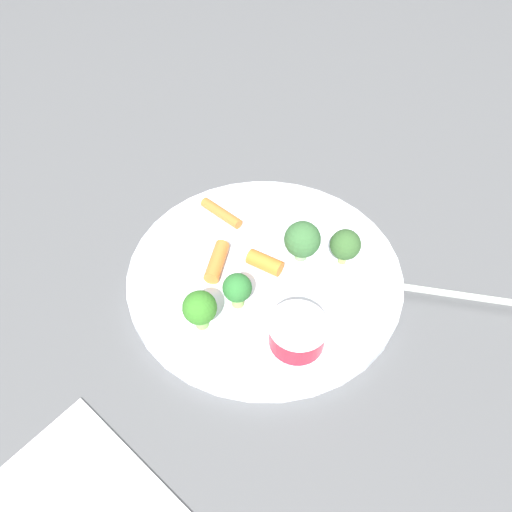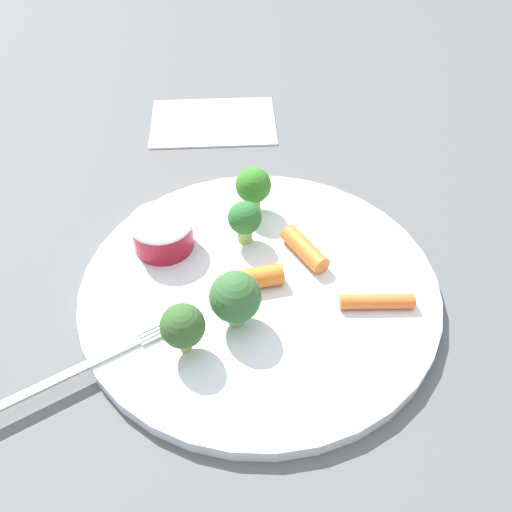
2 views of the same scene
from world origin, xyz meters
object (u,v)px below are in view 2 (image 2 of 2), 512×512
(fork, at_px, (61,378))
(carrot_stick_1, at_px, (305,249))
(napkin, at_px, (213,121))
(broccoli_floret_3, at_px, (253,186))
(carrot_stick_2, at_px, (377,301))
(broccoli_floret_1, at_px, (235,298))
(broccoli_floret_2, at_px, (183,326))
(broccoli_floret_0, at_px, (245,219))
(sauce_cup, at_px, (163,233))
(carrot_stick_0, at_px, (259,277))
(plate, at_px, (260,289))

(fork, bearing_deg, carrot_stick_1, -126.53)
(carrot_stick_1, bearing_deg, napkin, -49.56)
(broccoli_floret_3, bearing_deg, carrot_stick_2, 148.26)
(broccoli_floret_1, distance_m, fork, 0.14)
(napkin, bearing_deg, broccoli_floret_3, 124.44)
(broccoli_floret_2, height_order, carrot_stick_2, broccoli_floret_2)
(broccoli_floret_0, distance_m, carrot_stick_2, 0.13)
(sauce_cup, relative_size, carrot_stick_0, 1.44)
(plate, bearing_deg, fork, 51.50)
(sauce_cup, bearing_deg, plate, 169.76)
(broccoli_floret_0, bearing_deg, carrot_stick_2, 162.58)
(sauce_cup, xyz_separation_m, napkin, (0.04, -0.22, -0.02))
(broccoli_floret_3, distance_m, fork, 0.23)
(plate, height_order, broccoli_floret_1, broccoli_floret_1)
(broccoli_floret_2, relative_size, carrot_stick_1, 0.87)
(carrot_stick_2, bearing_deg, sauce_cup, -2.85)
(broccoli_floret_0, bearing_deg, sauce_cup, 24.49)
(carrot_stick_1, height_order, carrot_stick_2, carrot_stick_1)
(napkin, bearing_deg, carrot_stick_0, 119.90)
(carrot_stick_0, bearing_deg, plate, -157.07)
(broccoli_floret_2, bearing_deg, carrot_stick_1, -114.91)
(plate, relative_size, broccoli_floret_2, 6.75)
(fork, bearing_deg, sauce_cup, -94.08)
(fork, bearing_deg, plate, -128.50)
(carrot_stick_1, xyz_separation_m, napkin, (0.16, -0.19, -0.02))
(sauce_cup, relative_size, napkin, 0.39)
(broccoli_floret_0, xyz_separation_m, napkin, (0.11, -0.19, -0.03))
(broccoli_floret_3, distance_m, napkin, 0.18)
(carrot_stick_1, bearing_deg, broccoli_floret_0, -2.21)
(plate, bearing_deg, broccoli_floret_3, -67.96)
(broccoli_floret_1, xyz_separation_m, napkin, (0.13, -0.28, -0.04))
(sauce_cup, height_order, broccoli_floret_0, broccoli_floret_0)
(plate, xyz_separation_m, carrot_stick_2, (-0.10, -0.01, 0.01))
(broccoli_floret_0, relative_size, carrot_stick_2, 0.69)
(carrot_stick_0, xyz_separation_m, carrot_stick_1, (-0.03, -0.04, -0.00))
(broccoli_floret_0, height_order, fork, broccoli_floret_0)
(broccoli_floret_1, height_order, napkin, broccoli_floret_1)
(plate, height_order, sauce_cup, sauce_cup)
(broccoli_floret_3, height_order, carrot_stick_1, broccoli_floret_3)
(broccoli_floret_1, bearing_deg, sauce_cup, -33.62)
(plate, relative_size, carrot_stick_1, 5.88)
(sauce_cup, distance_m, broccoli_floret_1, 0.11)
(broccoli_floret_0, distance_m, fork, 0.20)
(carrot_stick_1, height_order, napkin, carrot_stick_1)
(carrot_stick_0, bearing_deg, broccoli_floret_3, -68.44)
(broccoli_floret_2, height_order, napkin, broccoli_floret_2)
(broccoli_floret_0, xyz_separation_m, broccoli_floret_1, (-0.02, 0.09, 0.00))
(napkin, bearing_deg, carrot_stick_2, 135.58)
(broccoli_floret_0, height_order, broccoli_floret_3, broccoli_floret_3)
(fork, height_order, napkin, fork)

